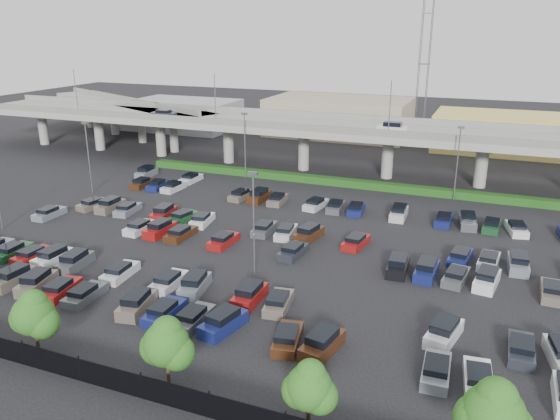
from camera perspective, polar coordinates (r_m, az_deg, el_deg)
name	(u,v)px	position (r m, az deg, el deg)	size (l,w,h in m)	color
ground	(284,244)	(60.70, 0.44, -3.62)	(280.00, 280.00, 0.00)	black
overpass	(356,132)	(88.25, 7.97, 8.05)	(150.00, 13.00, 15.80)	gray
on_ramp	(128,107)	(120.85, -15.62, 10.37)	(50.93, 30.13, 8.80)	gray
hedge	(344,182)	(83.06, 6.73, 2.88)	(66.00, 1.60, 1.10)	#153C11
fence	(128,383)	(38.74, -15.58, -17.02)	(70.00, 0.10, 2.00)	black
tree_row	(148,339)	(37.88, -13.64, -12.99)	(65.07, 3.66, 5.94)	#332316
parked_cars	(264,251)	(57.49, -1.70, -4.27)	(62.85, 41.61, 1.67)	#685C51
light_poles	(257,182)	(61.91, -2.43, 2.93)	(66.90, 48.38, 10.30)	#54545A
distant_buildings	(453,127)	(116.02, 17.67, 8.29)	(138.00, 24.00, 9.00)	gray
comm_tower	(424,61)	(127.58, 14.83, 14.81)	(2.40, 2.40, 30.00)	#54545A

